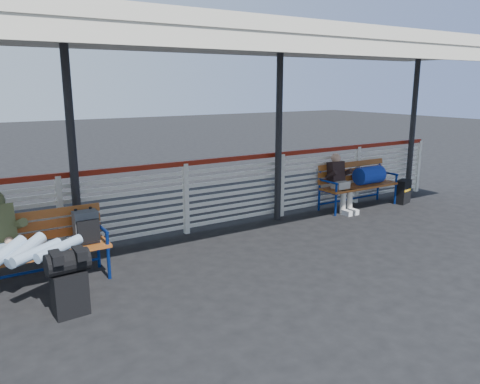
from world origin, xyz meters
TOP-DOWN VIEW (x-y plane):
  - ground at (0.00, 0.00)m, footprint 60.00×60.00m
  - fence at (0.00, 1.90)m, footprint 12.08×0.08m
  - canopy at (-0.00, 0.87)m, footprint 12.60×3.60m
  - luggage_stack at (-2.34, -0.04)m, footprint 0.46×0.28m
  - bench_left at (-2.37, 1.00)m, footprint 1.80×0.56m
  - bench_right at (3.88, 1.60)m, footprint 1.80×0.56m
  - traveler_man at (-2.68, 0.65)m, footprint 0.94×1.64m
  - companion_person at (3.19, 1.57)m, footprint 0.32×0.66m
  - suitcase_side at (4.79, 1.31)m, footprint 0.40×0.30m

SIDE VIEW (x-z plane):
  - ground at x=0.00m, z-range 0.00..0.00m
  - suitcase_side at x=4.79m, z-range 0.00..0.50m
  - luggage_stack at x=-2.34m, z-range 0.03..0.77m
  - bench_left at x=-2.37m, z-range 0.12..1.04m
  - companion_person at x=3.19m, z-range 0.02..1.17m
  - bench_right at x=3.88m, z-range 0.14..1.06m
  - fence at x=0.00m, z-range 0.04..1.28m
  - traveler_man at x=-2.68m, z-range 0.29..1.06m
  - canopy at x=0.00m, z-range 1.46..4.62m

